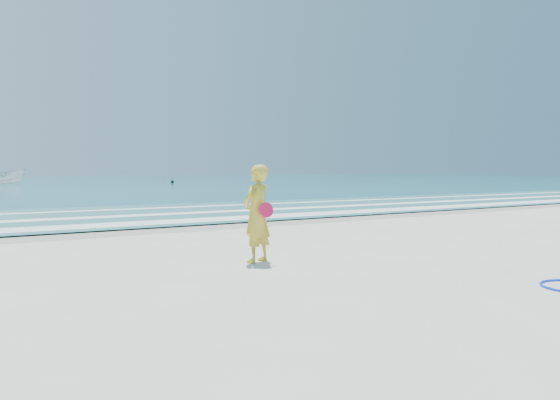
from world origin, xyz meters
TOP-DOWN VIEW (x-y plane):
  - ground at (0.00, 0.00)m, footprint 400.00×400.00m
  - wet_sand at (0.00, 9.00)m, footprint 400.00×2.40m
  - shallow at (0.00, 14.00)m, footprint 400.00×10.00m
  - foam_near at (0.00, 10.30)m, footprint 400.00×1.40m
  - foam_mid at (0.00, 13.20)m, footprint 400.00×0.90m
  - foam_far at (0.00, 16.50)m, footprint 400.00×0.60m
  - boat at (2.20, 63.72)m, footprint 5.10×1.95m
  - buoy at (22.20, 62.31)m, footprint 0.43×0.43m
  - woman at (-1.07, 2.64)m, footprint 0.73×0.61m

SIDE VIEW (x-z plane):
  - ground at x=0.00m, z-range 0.00..0.00m
  - wet_sand at x=0.00m, z-range 0.00..0.00m
  - shallow at x=0.00m, z-range 0.04..0.05m
  - foam_near at x=0.00m, z-range 0.05..0.06m
  - foam_mid at x=0.00m, z-range 0.05..0.06m
  - foam_far at x=0.00m, z-range 0.05..0.06m
  - buoy at x=22.20m, z-range 0.04..0.47m
  - woman at x=-1.07m, z-range 0.00..1.72m
  - boat at x=2.20m, z-range 0.04..2.00m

